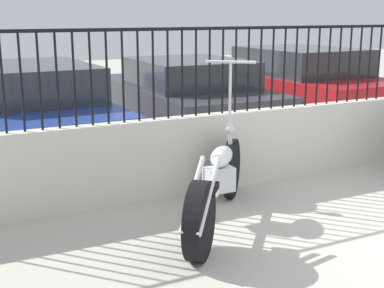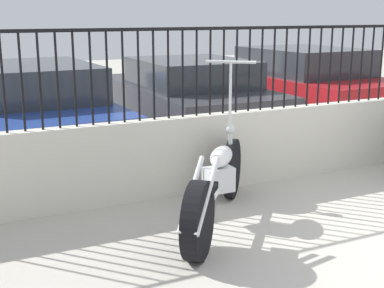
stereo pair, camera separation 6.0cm
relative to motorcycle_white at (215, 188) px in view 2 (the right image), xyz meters
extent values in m
cube|color=beige|center=(1.44, 1.08, 0.04)|extent=(8.47, 0.18, 0.88)
cylinder|color=black|center=(-1.70, 1.08, 0.97)|extent=(0.02, 0.02, 0.98)
cylinder|color=black|center=(-1.53, 1.08, 0.97)|extent=(0.02, 0.02, 0.98)
cylinder|color=black|center=(-1.36, 1.08, 0.97)|extent=(0.02, 0.02, 0.98)
cylinder|color=black|center=(-1.19, 1.08, 0.97)|extent=(0.02, 0.02, 0.98)
cylinder|color=black|center=(-1.02, 1.08, 0.97)|extent=(0.02, 0.02, 0.98)
cylinder|color=black|center=(-0.85, 1.08, 0.97)|extent=(0.02, 0.02, 0.98)
cylinder|color=black|center=(-0.68, 1.08, 0.97)|extent=(0.02, 0.02, 0.98)
cylinder|color=black|center=(-0.51, 1.08, 0.97)|extent=(0.02, 0.02, 0.98)
cylinder|color=black|center=(-0.34, 1.08, 0.97)|extent=(0.02, 0.02, 0.98)
cylinder|color=black|center=(-0.17, 1.08, 0.97)|extent=(0.02, 0.02, 0.98)
cylinder|color=black|center=(0.00, 1.08, 0.97)|extent=(0.02, 0.02, 0.98)
cylinder|color=black|center=(0.17, 1.08, 0.97)|extent=(0.02, 0.02, 0.98)
cylinder|color=black|center=(0.34, 1.08, 0.97)|extent=(0.02, 0.02, 0.98)
cylinder|color=black|center=(0.50, 1.08, 0.97)|extent=(0.02, 0.02, 0.98)
cylinder|color=black|center=(0.67, 1.08, 0.97)|extent=(0.02, 0.02, 0.98)
cylinder|color=black|center=(0.84, 1.08, 0.97)|extent=(0.02, 0.02, 0.98)
cylinder|color=black|center=(1.01, 1.08, 0.97)|extent=(0.02, 0.02, 0.98)
cylinder|color=black|center=(1.18, 1.08, 0.97)|extent=(0.02, 0.02, 0.98)
cylinder|color=black|center=(1.35, 1.08, 0.97)|extent=(0.02, 0.02, 0.98)
cylinder|color=black|center=(1.52, 1.08, 0.97)|extent=(0.02, 0.02, 0.98)
cylinder|color=black|center=(1.69, 1.08, 0.97)|extent=(0.02, 0.02, 0.98)
cylinder|color=black|center=(1.86, 1.08, 0.97)|extent=(0.02, 0.02, 0.98)
cylinder|color=black|center=(2.03, 1.08, 0.97)|extent=(0.02, 0.02, 0.98)
cylinder|color=black|center=(2.20, 1.08, 0.97)|extent=(0.02, 0.02, 0.98)
cylinder|color=black|center=(2.37, 1.08, 0.97)|extent=(0.02, 0.02, 0.98)
cylinder|color=black|center=(2.54, 1.08, 0.97)|extent=(0.02, 0.02, 0.98)
cylinder|color=black|center=(2.71, 1.08, 0.97)|extent=(0.02, 0.02, 0.98)
cylinder|color=black|center=(2.87, 1.08, 0.97)|extent=(0.02, 0.02, 0.98)
cylinder|color=black|center=(3.04, 1.08, 0.97)|extent=(0.02, 0.02, 0.98)
cylinder|color=black|center=(1.44, 1.08, 1.44)|extent=(8.47, 0.04, 0.04)
cylinder|color=black|center=(0.59, 0.70, -0.07)|extent=(0.49, 0.56, 0.66)
cylinder|color=black|center=(-0.43, -0.51, -0.07)|extent=(0.54, 0.61, 0.67)
cylinder|color=silver|center=(0.08, 0.09, -0.07)|extent=(0.98, 1.15, 0.06)
cube|color=silver|center=(0.11, 0.13, 0.03)|extent=(0.28, 0.18, 0.24)
ellipsoid|color=white|center=(0.19, 0.22, 0.23)|extent=(0.48, 0.52, 0.18)
cube|color=black|center=(-0.24, -0.28, 0.11)|extent=(0.30, 0.32, 0.06)
cylinder|color=silver|center=(0.53, 0.63, 0.18)|extent=(0.18, 0.20, 0.51)
sphere|color=silver|center=(0.49, 0.58, 0.41)|extent=(0.11, 0.11, 0.11)
cylinder|color=silver|center=(0.47, 0.56, 0.78)|extent=(0.03, 0.03, 0.69)
cylinder|color=silver|center=(0.47, 0.56, 1.12)|extent=(0.42, 0.36, 0.03)
cylinder|color=silver|center=(-0.34, -0.52, 0.15)|extent=(0.54, 0.63, 0.45)
cylinder|color=silver|center=(-0.45, -0.43, 0.15)|extent=(0.54, 0.63, 0.45)
cylinder|color=black|center=(-0.25, 5.14, -0.08)|extent=(0.13, 0.64, 0.64)
cylinder|color=black|center=(-0.18, 2.32, -0.08)|extent=(0.13, 0.64, 0.64)
cube|color=navy|center=(-1.06, 3.71, 0.14)|extent=(1.93, 4.59, 0.59)
cube|color=#2D3338|center=(-1.06, 3.48, 0.68)|extent=(1.68, 2.22, 0.48)
cylinder|color=black|center=(0.64, 5.03, -0.08)|extent=(0.12, 0.64, 0.64)
cylinder|color=black|center=(2.34, 4.99, -0.08)|extent=(0.12, 0.64, 0.64)
cylinder|color=black|center=(0.59, 2.52, -0.08)|extent=(0.12, 0.64, 0.64)
cylinder|color=black|center=(2.29, 2.48, -0.08)|extent=(0.12, 0.64, 0.64)
cube|color=#38383D|center=(1.47, 3.75, 0.15)|extent=(1.90, 4.09, 0.61)
cube|color=#2D3338|center=(1.46, 3.55, 0.67)|extent=(1.67, 1.98, 0.43)
cylinder|color=black|center=(3.04, 5.52, -0.08)|extent=(0.13, 0.64, 0.64)
cylinder|color=black|center=(4.82, 5.57, -0.08)|extent=(0.13, 0.64, 0.64)
cylinder|color=black|center=(3.11, 2.73, -0.08)|extent=(0.13, 0.64, 0.64)
cylinder|color=black|center=(4.89, 2.77, -0.08)|extent=(0.13, 0.64, 0.64)
cube|color=#AD191E|center=(3.96, 4.15, 0.17)|extent=(2.01, 4.55, 0.65)
cube|color=#2D3338|center=(3.97, 3.92, 0.73)|extent=(1.76, 2.20, 0.48)
camera|label=1|loc=(-2.32, -4.19, 1.60)|focal=50.00mm
camera|label=2|loc=(-2.27, -4.22, 1.60)|focal=50.00mm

